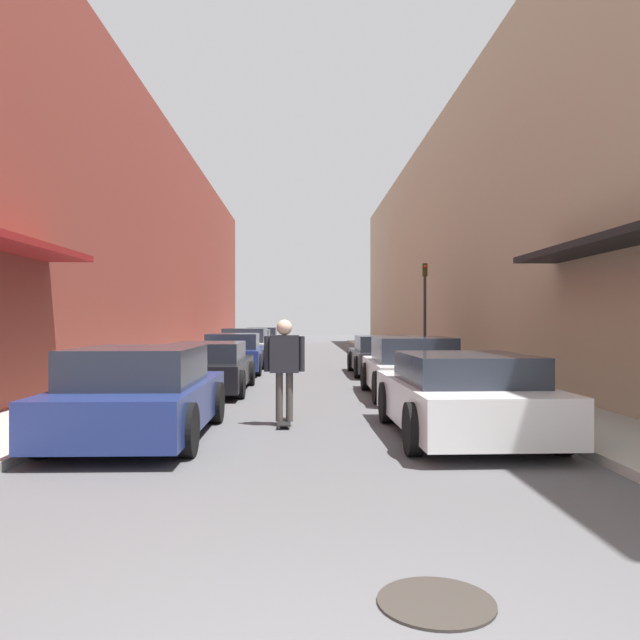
# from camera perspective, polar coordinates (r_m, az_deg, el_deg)

# --- Properties ---
(ground) EXTENTS (99.67, 99.67, 0.00)m
(ground) POSITION_cam_1_polar(r_m,az_deg,el_deg) (20.54, -1.45, -4.69)
(ground) COLOR #515154
(curb_strip_left) EXTENTS (1.80, 45.31, 0.12)m
(curb_strip_left) POSITION_cam_1_polar(r_m,az_deg,el_deg) (25.41, -11.19, -3.65)
(curb_strip_left) COLOR #A3A099
(curb_strip_left) RESTS_ON ground
(curb_strip_right) EXTENTS (1.80, 45.31, 0.12)m
(curb_strip_right) POSITION_cam_1_polar(r_m,az_deg,el_deg) (25.43, 8.20, -3.65)
(curb_strip_right) COLOR #A3A099
(curb_strip_right) RESTS_ON ground
(building_row_left) EXTENTS (4.90, 45.31, 9.26)m
(building_row_left) POSITION_cam_1_polar(r_m,az_deg,el_deg) (26.16, -17.51, 6.48)
(building_row_left) COLOR brown
(building_row_left) RESTS_ON ground
(building_row_right) EXTENTS (4.90, 45.31, 9.51)m
(building_row_right) POSITION_cam_1_polar(r_m,az_deg,el_deg) (26.21, 14.50, 6.74)
(building_row_right) COLOR tan
(building_row_right) RESTS_ON ground
(parked_car_left_0) EXTENTS (1.96, 4.11, 1.30)m
(parked_car_left_0) POSITION_cam_1_polar(r_m,az_deg,el_deg) (9.21, -16.08, -6.56)
(parked_car_left_0) COLOR navy
(parked_car_left_0) RESTS_ON ground
(parked_car_left_1) EXTENTS (1.89, 4.37, 1.16)m
(parked_car_left_1) POSITION_cam_1_polar(r_m,az_deg,el_deg) (14.79, -10.10, -4.30)
(parked_car_left_1) COLOR black
(parked_car_left_1) RESTS_ON ground
(parked_car_left_2) EXTENTS (1.89, 4.17, 1.25)m
(parked_car_left_2) POSITION_cam_1_polar(r_m,az_deg,el_deg) (20.02, -7.88, -3.06)
(parked_car_left_2) COLOR navy
(parked_car_left_2) RESTS_ON ground
(parked_car_left_3) EXTENTS (1.94, 3.99, 1.35)m
(parked_car_left_3) POSITION_cam_1_polar(r_m,az_deg,el_deg) (24.65, -6.80, -2.41)
(parked_car_left_3) COLOR silver
(parked_car_left_3) RESTS_ON ground
(parked_car_left_4) EXTENTS (1.87, 4.60, 1.22)m
(parked_car_left_4) POSITION_cam_1_polar(r_m,az_deg,el_deg) (29.98, -6.09, -2.06)
(parked_car_left_4) COLOR maroon
(parked_car_left_4) RESTS_ON ground
(parked_car_left_5) EXTENTS (1.96, 4.30, 1.26)m
(parked_car_left_5) POSITION_cam_1_polar(r_m,az_deg,el_deg) (35.72, -5.28, -1.71)
(parked_car_left_5) COLOR gray
(parked_car_left_5) RESTS_ON ground
(parked_car_right_0) EXTENTS (2.03, 4.04, 1.20)m
(parked_car_right_0) POSITION_cam_1_polar(r_m,az_deg,el_deg) (9.19, 12.91, -6.77)
(parked_car_right_0) COLOR silver
(parked_car_right_0) RESTS_ON ground
(parked_car_right_1) EXTENTS (1.94, 4.01, 1.31)m
(parked_car_right_1) POSITION_cam_1_polar(r_m,az_deg,el_deg) (13.79, 8.37, -4.37)
(parked_car_right_1) COLOR silver
(parked_car_right_1) RESTS_ON ground
(parked_car_right_2) EXTENTS (1.96, 4.13, 1.20)m
(parked_car_right_2) POSITION_cam_1_polar(r_m,az_deg,el_deg) (19.30, 5.76, -3.25)
(parked_car_right_2) COLOR #232326
(parked_car_right_2) RESTS_ON ground
(skateboarder) EXTENTS (0.64, 0.78, 1.68)m
(skateboarder) POSITION_cam_1_polar(r_m,az_deg,el_deg) (9.89, -3.28, -3.72)
(skateboarder) COLOR black
(skateboarder) RESTS_ON ground
(manhole_cover) EXTENTS (0.70, 0.70, 0.02)m
(manhole_cover) POSITION_cam_1_polar(r_m,az_deg,el_deg) (4.09, 10.58, -24.03)
(manhole_cover) COLOR #332D28
(manhole_cover) RESTS_ON ground
(traffic_light) EXTENTS (0.16, 0.22, 3.54)m
(traffic_light) POSITION_cam_1_polar(r_m,az_deg,el_deg) (22.15, 9.57, 1.62)
(traffic_light) COLOR #2D2D2D
(traffic_light) RESTS_ON curb_strip_right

